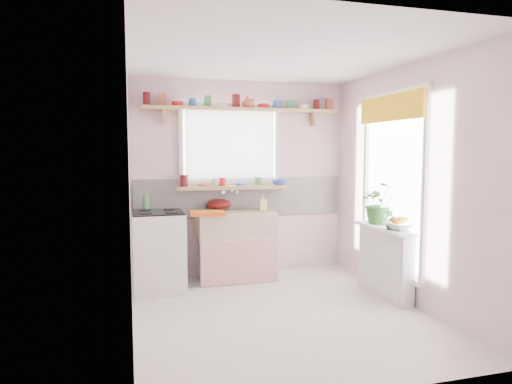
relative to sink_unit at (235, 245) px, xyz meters
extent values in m
plane|color=white|center=(0.15, -1.29, -0.43)|extent=(3.20, 3.20, 0.00)
plane|color=white|center=(0.15, -1.29, 2.07)|extent=(3.20, 3.20, 0.00)
plane|color=#FFD5DA|center=(0.15, 0.31, 0.82)|extent=(2.80, 0.00, 2.80)
plane|color=#FFD5DA|center=(0.15, -2.89, 0.82)|extent=(2.80, 0.00, 2.80)
plane|color=#FFD5DA|center=(-1.25, -1.29, 0.82)|extent=(0.00, 3.20, 3.20)
plane|color=#FFD5DA|center=(1.55, -1.29, 0.82)|extent=(0.00, 3.20, 3.20)
cube|color=white|center=(0.15, 0.29, 0.57)|extent=(2.74, 0.03, 0.50)
cube|color=#C98290|center=(0.15, 0.29, 0.37)|extent=(2.74, 0.02, 0.12)
cube|color=white|center=(0.00, 0.30, 1.22)|extent=(1.20, 0.01, 1.00)
cube|color=white|center=(0.00, 0.24, 1.22)|extent=(1.15, 0.02, 0.95)
cube|color=white|center=(1.54, -1.09, 0.82)|extent=(0.01, 1.10, 1.90)
cube|color=yellow|center=(1.46, -1.09, 1.63)|extent=(0.03, 1.20, 0.28)
cube|color=white|center=(0.00, 0.01, -0.16)|extent=(0.85, 0.55, 0.55)
cube|color=#D3563E|center=(0.00, -0.27, -0.16)|extent=(0.95, 0.02, 0.53)
cube|color=#C8B492|center=(0.00, 0.01, 0.27)|extent=(0.95, 0.55, 0.30)
cylinder|color=silver|center=(0.00, 0.26, 0.67)|extent=(0.03, 0.22, 0.03)
cube|color=white|center=(-0.95, -0.24, 0.02)|extent=(0.58, 0.58, 0.90)
cube|color=black|center=(-0.95, -0.24, 0.47)|extent=(0.56, 0.56, 0.02)
cylinder|color=black|center=(-1.09, -0.38, 0.49)|extent=(0.14, 0.14, 0.01)
cylinder|color=black|center=(-0.81, -0.38, 0.49)|extent=(0.14, 0.14, 0.01)
cylinder|color=black|center=(-1.09, -0.10, 0.49)|extent=(0.14, 0.14, 0.01)
cylinder|color=black|center=(-0.81, -0.10, 0.49)|extent=(0.14, 0.14, 0.01)
cube|color=white|center=(1.45, -1.09, -0.06)|extent=(0.15, 0.90, 0.75)
cube|color=white|center=(1.42, -1.09, 0.33)|extent=(0.22, 0.95, 0.03)
cube|color=tan|center=(0.00, 0.19, 0.71)|extent=(1.40, 0.22, 0.04)
cube|color=tan|center=(0.15, 0.18, 1.69)|extent=(2.52, 0.24, 0.04)
cylinder|color=#590F14|center=(-1.03, 0.18, 1.77)|extent=(0.11, 0.11, 0.12)
cylinder|color=#A55133|center=(-0.85, 0.18, 1.77)|extent=(0.11, 0.11, 0.12)
cylinder|color=red|center=(-0.67, 0.18, 1.74)|extent=(0.11, 0.11, 0.06)
cylinder|color=#3359A5|center=(-0.49, 0.18, 1.77)|extent=(0.11, 0.11, 0.12)
cylinder|color=#3F7F4C|center=(-0.30, 0.18, 1.77)|extent=(0.11, 0.11, 0.12)
cylinder|color=silver|center=(-0.12, 0.18, 1.74)|extent=(0.11, 0.11, 0.06)
cylinder|color=#590F14|center=(0.06, 0.18, 1.77)|extent=(0.11, 0.11, 0.12)
cylinder|color=#A55133|center=(0.24, 0.18, 1.77)|extent=(0.11, 0.11, 0.12)
cylinder|color=red|center=(0.42, 0.18, 1.74)|extent=(0.11, 0.11, 0.06)
cylinder|color=#3359A5|center=(0.60, 0.18, 1.77)|extent=(0.11, 0.11, 0.12)
cylinder|color=#3F7F4C|center=(0.79, 0.18, 1.77)|extent=(0.11, 0.11, 0.12)
cylinder|color=silver|center=(0.97, 0.18, 1.74)|extent=(0.11, 0.11, 0.06)
cylinder|color=#590F14|center=(1.15, 0.18, 1.77)|extent=(0.11, 0.11, 0.12)
cylinder|color=#A55133|center=(1.33, 0.18, 1.77)|extent=(0.11, 0.11, 0.12)
cylinder|color=#590F14|center=(-0.62, 0.19, 0.79)|extent=(0.11, 0.11, 0.12)
cylinder|color=#A55133|center=(-0.37, 0.19, 0.79)|extent=(0.11, 0.11, 0.12)
cylinder|color=red|center=(-0.12, 0.19, 0.76)|extent=(0.11, 0.11, 0.06)
cylinder|color=#3359A5|center=(0.12, 0.19, 0.79)|extent=(0.11, 0.11, 0.12)
cylinder|color=#3F7F4C|center=(0.37, 0.19, 0.79)|extent=(0.11, 0.11, 0.12)
cylinder|color=silver|center=(0.62, 0.19, 0.76)|extent=(0.11, 0.11, 0.06)
cube|color=orange|center=(-0.38, -0.19, 0.44)|extent=(0.43, 0.34, 0.04)
ellipsoid|color=#53100E|center=(-0.16, 0.21, 0.49)|extent=(0.34, 0.34, 0.14)
imported|color=#306528|center=(1.48, -0.90, 0.58)|extent=(0.52, 0.48, 0.48)
imported|color=silver|center=(1.48, -1.31, 0.38)|extent=(0.38, 0.38, 0.08)
imported|color=#265A24|center=(1.36, -1.29, 0.46)|extent=(0.13, 0.09, 0.23)
imported|color=#ECFB6F|center=(0.37, 0.05, 0.52)|extent=(0.10, 0.10, 0.20)
imported|color=beige|center=(-0.19, 0.21, 0.77)|extent=(0.13, 0.13, 0.09)
imported|color=#344CAB|center=(0.62, 0.13, 0.76)|extent=(0.24, 0.24, 0.07)
imported|color=#A84533|center=(0.19, 0.12, 1.78)|extent=(0.16, 0.16, 0.14)
imported|color=#448847|center=(-1.07, -0.02, 0.60)|extent=(0.11, 0.11, 0.23)
sphere|color=orange|center=(1.48, -1.31, 0.44)|extent=(0.08, 0.08, 0.08)
sphere|color=orange|center=(1.54, -1.28, 0.44)|extent=(0.08, 0.08, 0.08)
sphere|color=orange|center=(1.43, -1.29, 0.44)|extent=(0.08, 0.08, 0.08)
cylinder|color=yellow|center=(1.50, -1.36, 0.45)|extent=(0.18, 0.04, 0.10)
camera|label=1|loc=(-1.24, -5.48, 1.18)|focal=32.00mm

